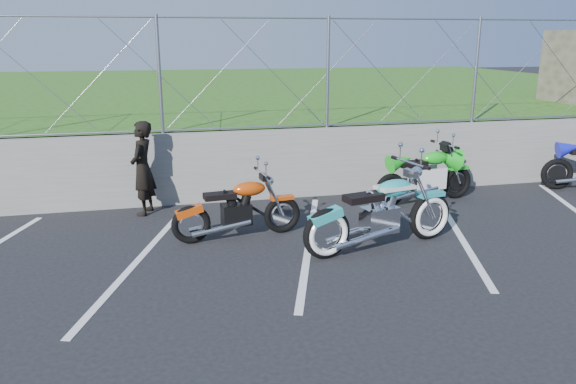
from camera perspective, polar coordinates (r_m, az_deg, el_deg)
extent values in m
plane|color=black|center=(7.43, 4.17, -7.81)|extent=(90.00, 90.00, 0.00)
cube|color=slate|center=(10.47, -1.36, 2.89)|extent=(30.00, 0.22, 1.30)
cube|color=#275316|center=(20.24, -7.15, 8.89)|extent=(30.00, 20.00, 1.30)
cylinder|color=gray|center=(10.22, -1.46, 17.26)|extent=(28.00, 0.03, 0.03)
cylinder|color=gray|center=(10.34, -1.39, 6.68)|extent=(28.00, 0.03, 0.03)
cube|color=silver|center=(8.07, -14.65, -6.33)|extent=(1.49, 4.31, 0.01)
cube|color=silver|center=(8.32, 2.15, -5.14)|extent=(1.49, 4.31, 0.01)
cube|color=silver|center=(9.21, 16.77, -3.75)|extent=(1.49, 4.31, 0.01)
torus|color=black|center=(7.64, 3.95, -4.23)|extent=(0.73, 0.28, 0.72)
torus|color=black|center=(8.61, 14.17, -2.39)|extent=(0.73, 0.28, 0.72)
cube|color=silver|center=(8.06, 9.27, -2.78)|extent=(0.55, 0.41, 0.37)
ellipsoid|color=teal|center=(8.07, 10.79, 0.39)|extent=(0.62, 0.39, 0.25)
cube|color=black|center=(7.80, 7.68, -0.58)|extent=(0.59, 0.38, 0.10)
cube|color=teal|center=(8.52, 14.32, -0.23)|extent=(0.44, 0.25, 0.07)
cylinder|color=silver|center=(8.13, 12.29, 2.94)|extent=(0.20, 0.77, 0.03)
torus|color=black|center=(8.31, -9.82, -3.28)|extent=(0.59, 0.17, 0.58)
torus|color=black|center=(8.64, -0.61, -2.32)|extent=(0.59, 0.17, 0.58)
cube|color=black|center=(8.42, -5.26, -2.26)|extent=(0.46, 0.31, 0.32)
ellipsoid|color=#BD3F0B|center=(8.36, -3.95, 0.32)|extent=(0.52, 0.28, 0.22)
cube|color=black|center=(8.27, -6.94, -0.39)|extent=(0.49, 0.28, 0.08)
cube|color=#BD3F0B|center=(8.56, -0.61, -0.58)|extent=(0.37, 0.18, 0.06)
cylinder|color=silver|center=(8.36, -2.67, 1.95)|extent=(0.10, 0.67, 0.03)
torus|color=black|center=(10.12, 10.35, 0.19)|extent=(0.62, 0.21, 0.61)
torus|color=black|center=(10.95, 16.78, 0.94)|extent=(0.62, 0.21, 0.61)
cube|color=black|center=(10.48, 13.63, 1.11)|extent=(0.51, 0.36, 0.35)
ellipsoid|color=#18C01E|center=(10.52, 14.77, 3.37)|extent=(0.57, 0.33, 0.24)
cube|color=black|center=(10.25, 12.54, 2.79)|extent=(0.54, 0.32, 0.09)
cube|color=#18C01E|center=(10.88, 16.89, 2.39)|extent=(0.41, 0.21, 0.06)
cylinder|color=silver|center=(10.58, 15.63, 4.68)|extent=(0.14, 0.73, 0.03)
torus|color=black|center=(12.32, 25.65, 1.67)|extent=(0.63, 0.29, 0.63)
imported|color=black|center=(9.76, -14.56, 2.35)|extent=(0.55, 0.67, 1.59)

